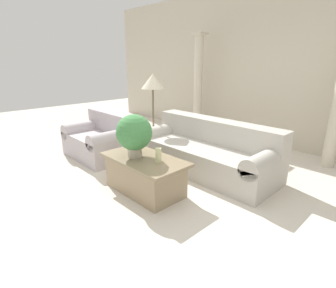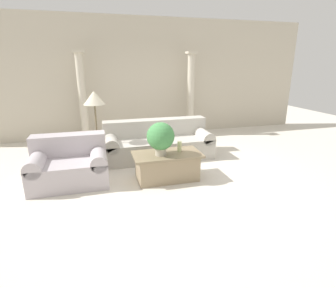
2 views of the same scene
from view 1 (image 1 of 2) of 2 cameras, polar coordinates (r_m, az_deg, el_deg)
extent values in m
plane|color=silver|center=(3.81, 0.03, -8.98)|extent=(16.00, 16.00, 0.00)
cube|color=beige|center=(5.81, 22.08, 15.37)|extent=(10.00, 0.06, 3.20)
cube|color=#B7B2A8|center=(4.25, 7.89, -3.05)|extent=(2.31, 0.91, 0.43)
cube|color=#B7B2A8|center=(4.36, 10.54, 2.86)|extent=(2.31, 0.32, 0.37)
cylinder|color=#B7B2A8|center=(4.84, -1.40, 2.53)|extent=(0.28, 0.91, 0.28)
cylinder|color=#B7B2A8|center=(3.68, 20.47, -3.60)|extent=(0.28, 0.91, 0.28)
cube|color=#B6ACB1|center=(5.02, -14.56, -0.21)|extent=(1.26, 0.91, 0.43)
cube|color=#B6ACB1|center=(5.06, -12.00, 4.82)|extent=(1.26, 0.32, 0.37)
cylinder|color=#B6ACB1|center=(5.38, -17.34, 3.27)|extent=(0.28, 0.91, 0.28)
cylinder|color=#B6ACB1|center=(4.55, -11.71, 1.15)|extent=(0.28, 0.91, 0.28)
cube|color=#998466|center=(3.58, -5.07, -6.95)|extent=(1.05, 0.57, 0.44)
cube|color=#897759|center=(3.49, -5.17, -3.34)|extent=(1.20, 0.64, 0.04)
cylinder|color=#B2A893|center=(3.52, -7.21, -1.70)|extent=(0.19, 0.19, 0.13)
sphere|color=#428447|center=(3.44, -7.39, 2.51)|extent=(0.47, 0.47, 0.47)
cylinder|color=beige|center=(3.29, -2.12, -2.45)|extent=(0.08, 0.08, 0.19)
cylinder|color=brown|center=(5.18, -3.09, -1.45)|extent=(0.21, 0.21, 0.03)
cylinder|color=brown|center=(5.01, -3.21, 5.15)|extent=(0.04, 0.04, 1.19)
cone|color=beige|center=(4.90, -3.35, 13.47)|extent=(0.42, 0.42, 0.26)
cylinder|color=beige|center=(6.28, 6.54, 12.20)|extent=(0.20, 0.20, 2.24)
cube|color=beige|center=(6.27, 6.94, 22.73)|extent=(0.28, 0.28, 0.06)
camera|label=2|loc=(4.30, -76.07, 8.33)|focal=28.00mm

